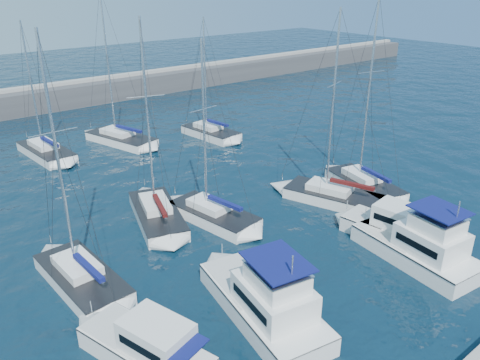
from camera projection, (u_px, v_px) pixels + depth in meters
ground at (325, 267)px, 30.41m from camera, size 220.00×220.00×0.00m
breakwater at (53, 100)px, 67.21m from camera, size 160.00×6.00×4.45m
motor_yacht_port_outer at (149, 349)px, 22.44m from camera, size 4.49×7.50×3.20m
motor_yacht_port_inner at (267, 302)px, 25.38m from camera, size 5.10×9.59×4.69m
motor_yacht_stbd_inner at (421, 247)px, 30.52m from camera, size 4.45×8.67×4.69m
motor_yacht_stbd_outer at (387, 227)px, 33.41m from camera, size 3.50×6.04×3.20m
sailboat_mid_a at (82, 278)px, 28.44m from camera, size 3.51×7.86×15.42m
sailboat_mid_b at (157, 214)px, 36.03m from camera, size 5.30×8.60×15.34m
sailboat_mid_c at (213, 215)px, 36.00m from camera, size 4.16×7.82×13.94m
sailboat_mid_d at (334, 196)px, 38.99m from camera, size 5.74×8.78×15.73m
sailboat_mid_e at (364, 184)px, 41.25m from camera, size 4.64×8.12×16.43m
sailboat_back_a at (46, 152)px, 48.93m from camera, size 3.82×8.55×13.94m
sailboat_back_b at (121, 139)px, 52.82m from camera, size 5.47×9.21×16.66m
sailboat_back_c at (211, 133)px, 54.91m from camera, size 3.94×7.66×13.74m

